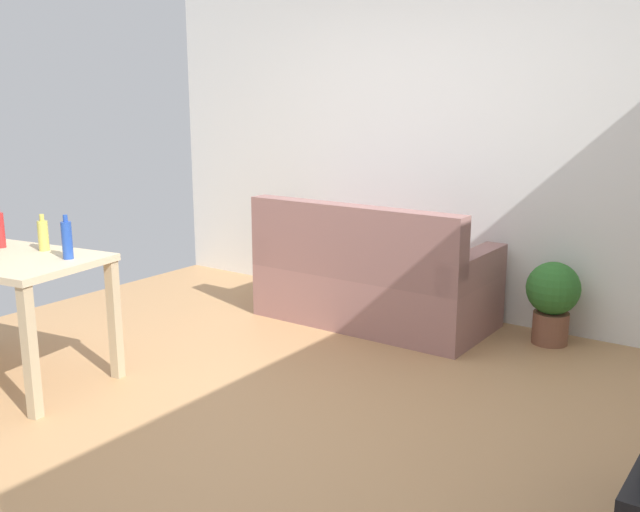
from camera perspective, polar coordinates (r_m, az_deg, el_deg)
name	(u,v)px	position (r m, az deg, el deg)	size (l,w,h in m)	color
ground_plane	(253,403)	(4.01, -5.41, -11.78)	(5.20, 4.40, 0.02)	tan
wall_rear	(438,137)	(5.51, 9.54, 9.45)	(5.20, 0.10, 2.70)	white
couch	(371,282)	(5.23, 4.18, -2.15)	(1.69, 0.84, 0.92)	#996B66
desk	(0,273)	(4.49, -24.46, -1.29)	(1.29, 0.87, 0.76)	#C6B28E
potted_plant	(553,297)	(5.02, 18.30, -3.16)	(0.36, 0.36, 0.57)	brown
bottle_red	(0,230)	(4.66, -24.49, 1.96)	(0.06, 0.06, 0.25)	#AD2323
bottle_squat	(43,235)	(4.47, -21.49, 1.59)	(0.06, 0.06, 0.22)	#BCB24C
bottle_blue	(67,240)	(4.19, -19.79, 1.26)	(0.06, 0.06, 0.25)	#2347A3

